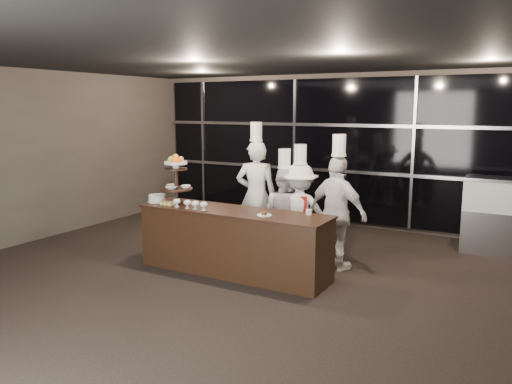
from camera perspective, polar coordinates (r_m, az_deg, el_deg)
The scene contains 14 objects.
room at distance 5.53m, azimuth -6.10°, elevation 0.79°, with size 10.00×10.00×10.00m.
window_wall at distance 9.94m, azimuth 10.76°, elevation 4.64°, with size 8.60×0.10×2.80m.
buffet_counter at distance 7.13m, azimuth -2.60°, elevation -5.65°, with size 2.84×0.74×0.92m.
display_stand at distance 7.52m, azimuth -9.12°, elevation 1.85°, with size 0.48×0.48×0.74m.
compotes at distance 7.15m, azimuth -7.48°, elevation -1.27°, with size 0.59×0.11×0.12m.
layer_cake at distance 7.75m, azimuth -11.22°, elevation -0.72°, with size 0.30×0.30×0.11m.
pastry_squares at distance 7.48m, azimuth -10.06°, elevation -1.26°, with size 0.20×0.13×0.05m.
small_plate at distance 6.66m, azimuth 0.96°, elevation -2.58°, with size 0.20×0.20×0.05m.
chef_cup at distance 6.75m, azimuth 6.05°, elevation -2.29°, with size 0.08×0.08×0.07m, color white.
display_case at distance 8.90m, azimuth 26.70°, elevation -2.13°, with size 1.29×0.56×1.24m.
chef_a at distance 8.21m, azimuth 0.03°, elevation -0.26°, with size 0.78×0.67×2.11m.
chef_b at distance 7.79m, azimuth 3.22°, elevation -2.32°, with size 0.79×0.67×1.72m.
chef_c at distance 7.70m, azimuth 4.99°, elevation -2.24°, with size 1.11×0.88×1.80m.
chef_d at distance 7.27m, azimuth 9.27°, elevation -2.31°, with size 1.06×0.67×1.97m.
Camera 1 is at (3.19, -4.44, 2.35)m, focal length 35.00 mm.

